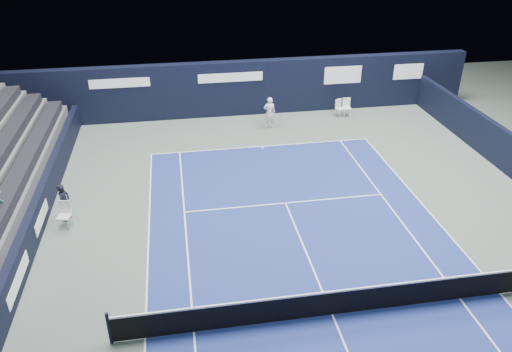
# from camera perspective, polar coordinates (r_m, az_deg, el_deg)

# --- Properties ---
(ground) EXTENTS (48.00, 48.00, 0.00)m
(ground) POSITION_cam_1_polar(r_m,az_deg,el_deg) (17.01, 6.68, -10.84)
(ground) COLOR #4F5E53
(ground) RESTS_ON ground
(court_surface) EXTENTS (10.97, 23.77, 0.01)m
(court_surface) POSITION_cam_1_polar(r_m,az_deg,el_deg) (15.60, 8.70, -15.41)
(court_surface) COLOR navy
(court_surface) RESTS_ON ground
(folding_chair_back_a) EXTENTS (0.57, 0.59, 0.99)m
(folding_chair_back_a) POSITION_cam_1_polar(r_m,az_deg,el_deg) (29.17, 9.45, 8.03)
(folding_chair_back_a) COLOR silver
(folding_chair_back_a) RESTS_ON ground
(folding_chair_back_b) EXTENTS (0.49, 0.47, 1.03)m
(folding_chair_back_b) POSITION_cam_1_polar(r_m,az_deg,el_deg) (29.29, 10.31, 7.91)
(folding_chair_back_b) COLOR silver
(folding_chair_back_b) RESTS_ON ground
(line_judge_chair) EXTENTS (0.56, 0.55, 1.07)m
(line_judge_chair) POSITION_cam_1_polar(r_m,az_deg,el_deg) (20.04, -21.05, -3.93)
(line_judge_chair) COLOR white
(line_judge_chair) RESTS_ON ground
(line_judge) EXTENTS (0.55, 0.66, 1.53)m
(line_judge) POSITION_cam_1_polar(r_m,az_deg,el_deg) (20.39, -21.03, -2.82)
(line_judge) COLOR black
(line_judge) RESTS_ON ground
(court_markings) EXTENTS (11.03, 23.83, 0.00)m
(court_markings) POSITION_cam_1_polar(r_m,az_deg,el_deg) (15.60, 8.71, -15.40)
(court_markings) COLOR white
(court_markings) RESTS_ON court_surface
(tennis_net) EXTENTS (12.90, 0.10, 1.10)m
(tennis_net) POSITION_cam_1_polar(r_m,az_deg,el_deg) (15.26, 8.85, -14.05)
(tennis_net) COLOR black
(tennis_net) RESTS_ON ground
(back_sponsor_wall) EXTENTS (26.00, 0.63, 3.10)m
(back_sponsor_wall) POSITION_cam_1_polar(r_m,az_deg,el_deg) (28.83, -0.95, 10.07)
(back_sponsor_wall) COLOR black
(back_sponsor_wall) RESTS_ON ground
(side_barrier_left) EXTENTS (0.33, 22.00, 1.20)m
(side_barrier_left) POSITION_cam_1_polar(r_m,az_deg,el_deg) (20.12, -23.78, -4.42)
(side_barrier_left) COLOR black
(side_barrier_left) RESTS_ON ground
(tennis_player) EXTENTS (0.69, 0.88, 1.72)m
(tennis_player) POSITION_cam_1_polar(r_m,az_deg,el_deg) (27.11, 1.56, 7.27)
(tennis_player) COLOR white
(tennis_player) RESTS_ON ground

